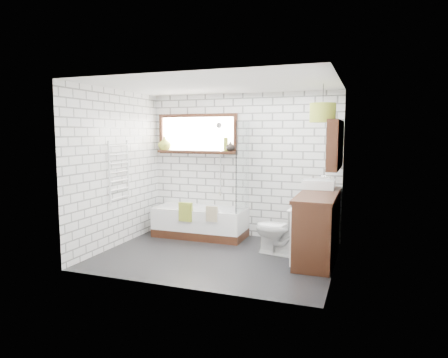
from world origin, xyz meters
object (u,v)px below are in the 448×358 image
(bathtub, at_px, (200,222))
(pendant, at_px, (323,113))
(vanity, at_px, (318,225))
(toilet, at_px, (279,229))
(basin, at_px, (319,184))

(bathtub, xyz_separation_m, pendant, (2.11, -0.53, 1.84))
(vanity, height_order, pendant, pendant)
(toilet, height_order, pendant, pendant)
(basin, bearing_deg, pendant, -80.33)
(toilet, distance_m, pendant, 1.82)
(basin, height_order, toilet, basin)
(pendant, bearing_deg, toilet, -177.89)
(vanity, bearing_deg, basin, 97.77)
(toilet, bearing_deg, vanity, 106.07)
(basin, bearing_deg, vanity, -82.23)
(vanity, distance_m, pendant, 1.62)
(basin, xyz_separation_m, pendant, (0.08, -0.47, 1.07))
(vanity, relative_size, toilet, 2.22)
(basin, relative_size, pendant, 1.32)
(basin, bearing_deg, toilet, -136.10)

